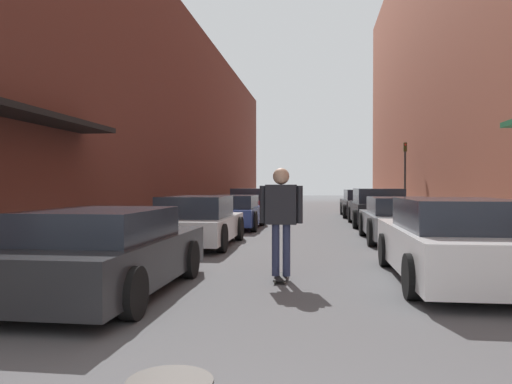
% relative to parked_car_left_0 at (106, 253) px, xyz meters
% --- Properties ---
extents(ground, '(100.29, 100.29, 0.00)m').
position_rel_parked_car_left_0_xyz_m(ground, '(2.54, 12.94, -0.60)').
color(ground, '#515154').
extents(curb_strip_left, '(1.80, 45.59, 0.12)m').
position_rel_parked_car_left_0_xyz_m(curb_strip_left, '(-1.99, 17.50, -0.54)').
color(curb_strip_left, '#A3A099').
rests_on(curb_strip_left, ground).
extents(curb_strip_right, '(1.80, 45.59, 0.12)m').
position_rel_parked_car_left_0_xyz_m(curb_strip_right, '(7.07, 17.50, -0.54)').
color(curb_strip_right, '#A3A099').
rests_on(curb_strip_right, ground).
extents(building_row_left, '(4.90, 45.59, 9.49)m').
position_rel_parked_car_left_0_xyz_m(building_row_left, '(-4.89, 17.49, 4.15)').
color(building_row_left, brown).
rests_on(building_row_left, ground).
extents(building_row_right, '(4.90, 45.59, 15.81)m').
position_rel_parked_car_left_0_xyz_m(building_row_right, '(9.97, 17.49, 7.31)').
color(building_row_right, brown).
rests_on(building_row_right, ground).
extents(parked_car_left_0, '(1.94, 4.22, 1.23)m').
position_rel_parked_car_left_0_xyz_m(parked_car_left_0, '(0.00, 0.00, 0.00)').
color(parked_car_left_0, '#232326').
rests_on(parked_car_left_0, ground).
extents(parked_car_left_1, '(1.93, 4.02, 1.27)m').
position_rel_parked_car_left_0_xyz_m(parked_car_left_1, '(-0.07, 5.67, 0.01)').
color(parked_car_left_1, silver).
rests_on(parked_car_left_1, ground).
extents(parked_car_left_2, '(2.06, 3.94, 1.19)m').
position_rel_parked_car_left_0_xyz_m(parked_car_left_2, '(-0.04, 10.68, -0.01)').
color(parked_car_left_2, navy).
rests_on(parked_car_left_2, ground).
extents(parked_car_left_3, '(2.07, 4.35, 1.38)m').
position_rel_parked_car_left_0_xyz_m(parked_car_left_3, '(0.06, 15.74, 0.07)').
color(parked_car_left_3, maroon).
rests_on(parked_car_left_3, ground).
extents(parked_car_left_4, '(1.93, 4.24, 1.31)m').
position_rel_parked_car_left_0_xyz_m(parked_car_left_4, '(-0.03, 21.61, 0.03)').
color(parked_car_left_4, '#515459').
rests_on(parked_car_left_4, ground).
extents(parked_car_left_5, '(2.06, 4.47, 1.25)m').
position_rel_parked_car_left_0_xyz_m(parked_car_left_5, '(-0.04, 27.13, 0.00)').
color(parked_car_left_5, silver).
rests_on(parked_car_left_5, ground).
extents(parked_car_right_0, '(1.94, 4.52, 1.34)m').
position_rel_parked_car_left_0_xyz_m(parked_car_right_0, '(5.16, 1.56, 0.05)').
color(parked_car_right_0, silver).
rests_on(parked_car_right_0, ground).
extents(parked_car_right_1, '(1.96, 4.19, 1.22)m').
position_rel_parked_car_left_0_xyz_m(parked_car_right_1, '(5.23, 7.34, 0.00)').
color(parked_car_right_1, gray).
rests_on(parked_car_right_1, ground).
extents(parked_car_right_2, '(2.01, 4.58, 1.41)m').
position_rel_parked_car_left_0_xyz_m(parked_car_right_2, '(5.23, 12.58, 0.08)').
color(parked_car_right_2, black).
rests_on(parked_car_right_2, ground).
extents(parked_car_right_3, '(1.95, 4.62, 1.31)m').
position_rel_parked_car_left_0_xyz_m(parked_car_right_3, '(5.10, 17.85, 0.03)').
color(parked_car_right_3, black).
rests_on(parked_car_right_3, ground).
extents(skateboarder, '(0.71, 0.78, 1.84)m').
position_rel_parked_car_left_0_xyz_m(skateboarder, '(2.41, 1.35, 0.54)').
color(skateboarder, black).
rests_on(skateboarder, ground).
extents(manhole_cover, '(0.70, 0.70, 0.02)m').
position_rel_parked_car_left_0_xyz_m(manhole_cover, '(1.85, -2.97, -0.59)').
color(manhole_cover, '#332D28').
rests_on(manhole_cover, ground).
extents(traffic_light, '(0.16, 0.22, 3.56)m').
position_rel_parked_car_left_0_xyz_m(traffic_light, '(7.36, 19.21, 1.72)').
color(traffic_light, '#2D2D2D').
rests_on(traffic_light, curb_strip_right).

